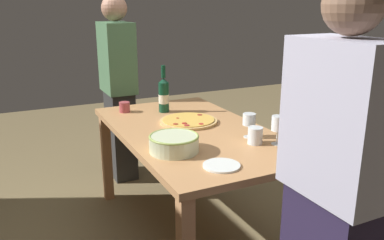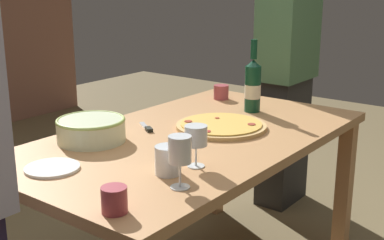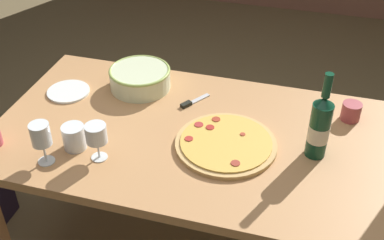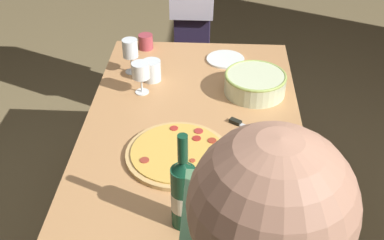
% 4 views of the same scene
% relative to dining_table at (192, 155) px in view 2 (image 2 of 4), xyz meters
% --- Properties ---
extents(dining_table, '(1.60, 0.90, 0.75)m').
position_rel_dining_table_xyz_m(dining_table, '(0.00, 0.00, 0.00)').
color(dining_table, tan).
rests_on(dining_table, ground).
extents(pizza, '(0.39, 0.39, 0.03)m').
position_rel_dining_table_xyz_m(pizza, '(0.15, -0.05, 0.10)').
color(pizza, tan).
rests_on(pizza, dining_table).
extents(serving_bowl, '(0.28, 0.28, 0.09)m').
position_rel_dining_table_xyz_m(serving_bowl, '(-0.32, 0.26, 0.14)').
color(serving_bowl, beige).
rests_on(serving_bowl, dining_table).
extents(wine_bottle, '(0.08, 0.08, 0.35)m').
position_rel_dining_table_xyz_m(wine_bottle, '(0.48, 0.00, 0.22)').
color(wine_bottle, '#113F29').
rests_on(wine_bottle, dining_table).
extents(wine_glass_near_pizza, '(0.07, 0.07, 0.17)m').
position_rel_dining_table_xyz_m(wine_glass_near_pizza, '(-0.47, -0.32, 0.21)').
color(wine_glass_near_pizza, white).
rests_on(wine_glass_near_pizza, dining_table).
extents(wine_glass_by_bottle, '(0.08, 0.08, 0.15)m').
position_rel_dining_table_xyz_m(wine_glass_by_bottle, '(-0.29, -0.24, 0.20)').
color(wine_glass_by_bottle, white).
rests_on(wine_glass_by_bottle, dining_table).
extents(cup_amber, '(0.08, 0.08, 0.08)m').
position_rel_dining_table_xyz_m(cup_amber, '(0.60, 0.27, 0.13)').
color(cup_amber, '#A8434A').
rests_on(cup_amber, dining_table).
extents(cup_ceramic, '(0.07, 0.07, 0.08)m').
position_rel_dining_table_xyz_m(cup_ceramic, '(-0.72, -0.28, 0.13)').
color(cup_ceramic, '#AA3F4A').
rests_on(cup_ceramic, dining_table).
extents(cup_spare, '(0.09, 0.09, 0.10)m').
position_rel_dining_table_xyz_m(cup_spare, '(-0.41, -0.21, 0.14)').
color(cup_spare, white).
rests_on(cup_spare, dining_table).
extents(side_plate, '(0.19, 0.19, 0.01)m').
position_rel_dining_table_xyz_m(side_plate, '(-0.62, 0.13, 0.10)').
color(side_plate, white).
rests_on(side_plate, dining_table).
extents(pizza_knife, '(0.10, 0.14, 0.02)m').
position_rel_dining_table_xyz_m(pizza_knife, '(-0.06, 0.20, 0.10)').
color(pizza_knife, silver).
rests_on(pizza_knife, dining_table).
extents(person_guest_left, '(0.39, 0.24, 1.60)m').
position_rel_dining_table_xyz_m(person_guest_left, '(1.14, 0.16, 0.16)').
color(person_guest_left, '#2C2C2D').
rests_on(person_guest_left, ground).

